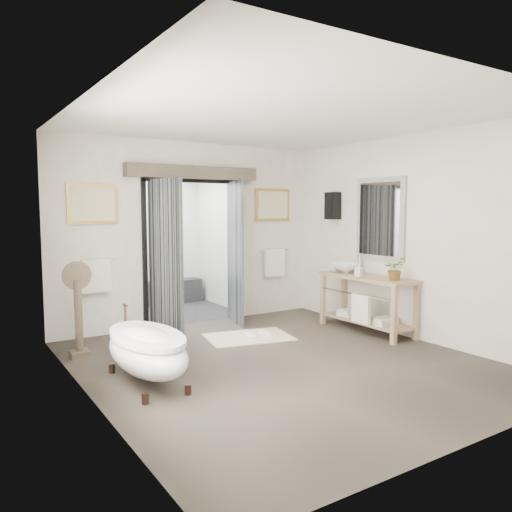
% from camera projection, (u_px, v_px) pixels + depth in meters
% --- Properties ---
extents(ground_plane, '(5.00, 5.00, 0.00)m').
position_uv_depth(ground_plane, '(283.00, 363.00, 6.02)').
color(ground_plane, brown).
extents(room_shell, '(4.52, 5.02, 2.91)m').
position_uv_depth(room_shell, '(287.00, 209.00, 5.73)').
color(room_shell, silver).
rests_on(room_shell, ground_plane).
extents(shower_room, '(2.22, 2.01, 2.51)m').
position_uv_depth(shower_room, '(157.00, 260.00, 9.28)').
color(shower_room, black).
rests_on(shower_room, ground_plane).
extents(back_wall_dressing, '(3.82, 0.79, 2.52)m').
position_uv_depth(back_wall_dressing, '(197.00, 227.00, 7.81)').
color(back_wall_dressing, black).
rests_on(back_wall_dressing, ground_plane).
extents(clawfoot_tub, '(0.68, 1.52, 0.74)m').
position_uv_depth(clawfoot_tub, '(147.00, 350.00, 5.29)').
color(clawfoot_tub, '#3A231A').
rests_on(clawfoot_tub, ground_plane).
extents(vanity, '(0.57, 1.60, 0.85)m').
position_uv_depth(vanity, '(366.00, 299.00, 7.49)').
color(vanity, tan).
rests_on(vanity, ground_plane).
extents(pedestal_mirror, '(0.36, 0.23, 1.21)m').
position_uv_depth(pedestal_mirror, '(78.00, 316.00, 6.20)').
color(pedestal_mirror, brown).
rests_on(pedestal_mirror, ground_plane).
extents(rug, '(1.34, 1.03, 0.01)m').
position_uv_depth(rug, '(249.00, 337.00, 7.20)').
color(rug, beige).
rests_on(rug, ground_plane).
extents(slippers, '(0.43, 0.30, 0.05)m').
position_uv_depth(slippers, '(257.00, 335.00, 7.17)').
color(slippers, white).
rests_on(slippers, rug).
extents(basin, '(0.54, 0.54, 0.15)m').
position_uv_depth(basin, '(346.00, 268.00, 7.80)').
color(basin, white).
rests_on(basin, vanity).
extents(plant, '(0.36, 0.34, 0.33)m').
position_uv_depth(plant, '(394.00, 269.00, 6.99)').
color(plant, gray).
rests_on(plant, vanity).
extents(soap_bottle_a, '(0.12, 0.12, 0.21)m').
position_uv_depth(soap_bottle_a, '(359.00, 269.00, 7.43)').
color(soap_bottle_a, gray).
rests_on(soap_bottle_a, vanity).
extents(soap_bottle_b, '(0.18, 0.18, 0.18)m').
position_uv_depth(soap_bottle_b, '(335.00, 266.00, 7.98)').
color(soap_bottle_b, gray).
rests_on(soap_bottle_b, vanity).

